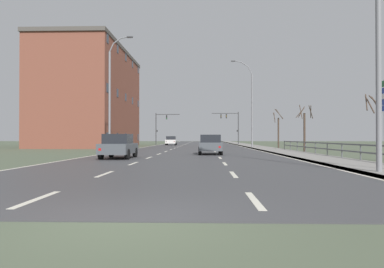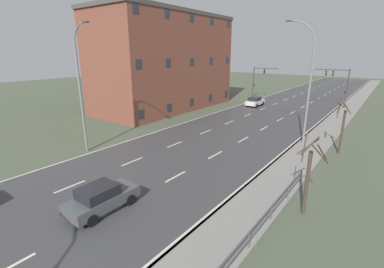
# 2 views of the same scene
# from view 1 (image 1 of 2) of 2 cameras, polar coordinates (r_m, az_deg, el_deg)

# --- Properties ---
(ground_plane) EXTENTS (160.00, 160.00, 0.12)m
(ground_plane) POSITION_cam_1_polar(r_m,az_deg,el_deg) (53.79, 0.48, -2.05)
(ground_plane) COLOR #4C5642
(road_asphalt_strip) EXTENTS (14.00, 120.00, 0.03)m
(road_asphalt_strip) POSITION_cam_1_polar(r_m,az_deg,el_deg) (65.78, 0.73, -1.72)
(road_asphalt_strip) COLOR #3D3D3F
(road_asphalt_strip) RESTS_ON ground
(sidewalk_right) EXTENTS (3.00, 120.00, 0.12)m
(sidewalk_right) POSITION_cam_1_polar(r_m,az_deg,el_deg) (66.16, 8.05, -1.66)
(sidewalk_right) COLOR gray
(sidewalk_right) RESTS_ON ground
(guardrail) EXTENTS (0.07, 26.99, 1.00)m
(guardrail) POSITION_cam_1_polar(r_m,az_deg,el_deg) (27.02, 20.37, -1.88)
(guardrail) COLOR #515459
(guardrail) RESTS_ON ground
(street_lamp_foreground) EXTENTS (2.86, 0.24, 10.91)m
(street_lamp_foreground) POSITION_cam_1_polar(r_m,az_deg,el_deg) (15.24, 26.43, 14.53)
(street_lamp_foreground) COLOR slate
(street_lamp_foreground) RESTS_ON ground
(street_lamp_midground) EXTENTS (2.85, 0.24, 11.47)m
(street_lamp_midground) POSITION_cam_1_polar(r_m,az_deg,el_deg) (48.39, 9.15, 4.47)
(street_lamp_midground) COLOR slate
(street_lamp_midground) RESTS_ON ground
(street_lamp_left_bank) EXTENTS (2.29, 0.24, 10.92)m
(street_lamp_left_bank) POSITION_cam_1_polar(r_m,az_deg,el_deg) (35.37, -12.55, 5.99)
(street_lamp_left_bank) COLOR slate
(street_lamp_left_bank) RESTS_ON ground
(traffic_signal_right) EXTENTS (5.19, 0.36, 6.23)m
(traffic_signal_right) POSITION_cam_1_polar(r_m,az_deg,el_deg) (70.04, 6.24, 1.85)
(traffic_signal_right) COLOR #38383A
(traffic_signal_right) RESTS_ON ground
(traffic_signal_left) EXTENTS (4.65, 0.36, 6.05)m
(traffic_signal_left) POSITION_cam_1_polar(r_m,az_deg,el_deg) (70.39, -4.99, 1.57)
(traffic_signal_left) COLOR #38383A
(traffic_signal_left) RESTS_ON ground
(car_distant) EXTENTS (1.85, 4.11, 1.57)m
(car_distant) POSITION_cam_1_polar(r_m,az_deg,el_deg) (23.80, -11.39, -1.86)
(car_distant) COLOR #474C51
(car_distant) RESTS_ON ground
(car_mid_centre) EXTENTS (1.85, 4.10, 1.57)m
(car_mid_centre) POSITION_cam_1_polar(r_m,az_deg,el_deg) (28.99, 2.88, -1.63)
(car_mid_centre) COLOR #474C51
(car_mid_centre) RESTS_ON ground
(car_far_right) EXTENTS (1.87, 4.12, 1.57)m
(car_far_right) POSITION_cam_1_polar(r_m,az_deg,el_deg) (63.47, -3.28, -1.04)
(car_far_right) COLOR silver
(car_far_right) RESTS_ON ground
(brick_building) EXTENTS (10.32, 23.33, 14.32)m
(brick_building) POSITION_cam_1_polar(r_m,az_deg,el_deg) (56.31, -15.39, 5.40)
(brick_building) COLOR brown
(brick_building) RESTS_ON ground
(bare_tree_near) EXTENTS (0.93, 1.50, 4.01)m
(bare_tree_near) POSITION_cam_1_polar(r_m,az_deg,el_deg) (23.91, 26.98, 0.89)
(bare_tree_near) COLOR #423328
(bare_tree_near) RESTS_ON ground
(bare_tree_mid) EXTENTS (1.65, 1.79, 4.54)m
(bare_tree_mid) POSITION_cam_1_polar(r_m,az_deg,el_deg) (36.84, 17.18, 0.87)
(bare_tree_mid) COLOR #423328
(bare_tree_mid) RESTS_ON ground
(bare_tree_far) EXTENTS (1.12, 1.16, 5.00)m
(bare_tree_far) POSITION_cam_1_polar(r_m,az_deg,el_deg) (48.09, 13.31, 0.60)
(bare_tree_far) COLOR #423328
(bare_tree_far) RESTS_ON ground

